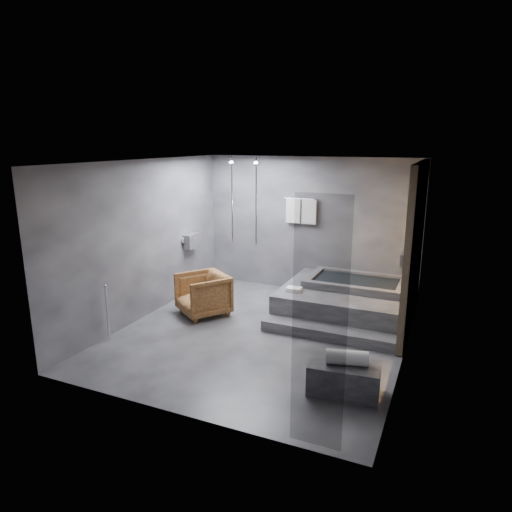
% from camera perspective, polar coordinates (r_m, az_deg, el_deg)
% --- Properties ---
extents(room, '(5.00, 5.04, 2.82)m').
position_cam_1_polar(room, '(7.23, 4.37, 3.21)').
color(room, '#2E2E31').
rests_on(room, ground).
extents(tub_deck, '(2.20, 2.00, 0.50)m').
position_cam_1_polar(tub_deck, '(8.57, 11.05, -5.51)').
color(tub_deck, '#343336').
rests_on(tub_deck, ground).
extents(tub_step, '(2.20, 0.36, 0.18)m').
position_cam_1_polar(tub_step, '(7.56, 8.94, -9.47)').
color(tub_step, '#343336').
rests_on(tub_step, ground).
extents(concrete_bench, '(0.93, 0.58, 0.40)m').
position_cam_1_polar(concrete_bench, '(6.05, 10.94, -14.79)').
color(concrete_bench, '#2D2D2F').
rests_on(concrete_bench, ground).
extents(driftwood_chair, '(1.15, 1.16, 0.77)m').
position_cam_1_polar(driftwood_chair, '(8.41, -6.64, -4.78)').
color(driftwood_chair, '#4A2A12').
rests_on(driftwood_chair, ground).
extents(rolled_towel, '(0.55, 0.30, 0.19)m').
position_cam_1_polar(rolled_towel, '(5.91, 11.32, -12.34)').
color(rolled_towel, white).
rests_on(rolled_towel, concrete_bench).
extents(deck_towel, '(0.27, 0.21, 0.07)m').
position_cam_1_polar(deck_towel, '(8.17, 4.78, -4.18)').
color(deck_towel, white).
rests_on(deck_towel, tub_deck).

